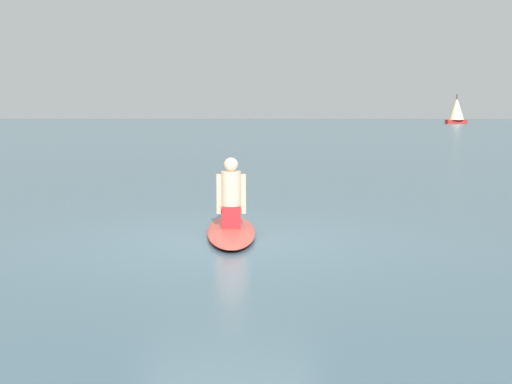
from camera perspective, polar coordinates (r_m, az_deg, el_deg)
name	(u,v)px	position (r m, az deg, el deg)	size (l,w,h in m)	color
ground_plane	(228,242)	(9.73, -2.35, -4.14)	(400.00, 400.00, 0.00)	slate
surfboard	(231,231)	(10.30, -2.04, -3.21)	(2.93, 0.71, 0.12)	#D84C3F
person_paddler	(231,196)	(10.22, -2.06, -0.31)	(0.45, 0.36, 1.03)	#A51E23
sailboat_distant	(457,110)	(119.35, 16.17, 6.52)	(3.73, 3.03, 4.87)	maroon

